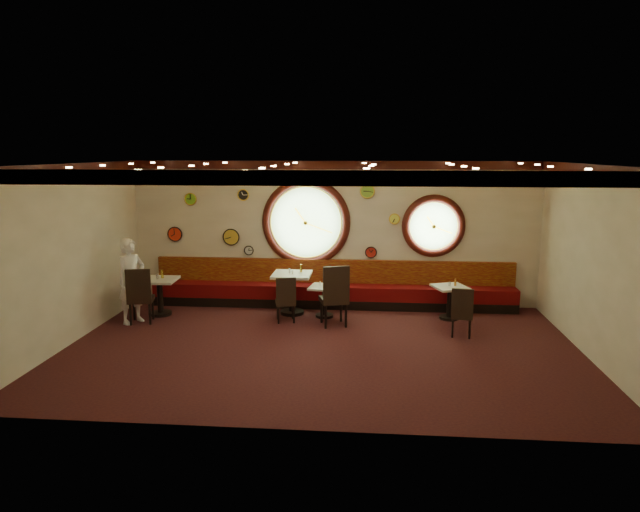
% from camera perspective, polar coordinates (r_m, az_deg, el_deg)
% --- Properties ---
extents(floor, '(9.00, 6.00, 0.00)m').
position_cam_1_polar(floor, '(10.15, 0.14, -9.19)').
color(floor, black).
rests_on(floor, ground).
extents(ceiling, '(9.00, 6.00, 0.02)m').
position_cam_1_polar(ceiling, '(9.56, 0.15, 9.17)').
color(ceiling, gold).
rests_on(ceiling, wall_back).
extents(wall_back, '(9.00, 0.02, 3.20)m').
position_cam_1_polar(wall_back, '(12.68, 1.30, 2.24)').
color(wall_back, beige).
rests_on(wall_back, floor).
extents(wall_front, '(9.00, 0.02, 3.20)m').
position_cam_1_polar(wall_front, '(6.82, -2.02, -4.99)').
color(wall_front, beige).
rests_on(wall_front, floor).
extents(wall_left, '(0.02, 6.00, 3.20)m').
position_cam_1_polar(wall_left, '(11.06, -23.77, 0.12)').
color(wall_left, beige).
rests_on(wall_left, floor).
extents(wall_right, '(0.02, 6.00, 3.20)m').
position_cam_1_polar(wall_right, '(10.37, 25.76, -0.67)').
color(wall_right, beige).
rests_on(wall_right, floor).
extents(molding_back, '(9.00, 0.10, 0.18)m').
position_cam_1_polar(molding_back, '(12.50, 1.32, 9.07)').
color(molding_back, '#360E09').
rests_on(molding_back, wall_back).
extents(molding_front, '(9.00, 0.10, 0.18)m').
position_cam_1_polar(molding_front, '(6.63, -2.05, 7.80)').
color(molding_front, '#360E09').
rests_on(molding_front, wall_back).
extents(molding_left, '(0.10, 6.00, 0.18)m').
position_cam_1_polar(molding_left, '(10.89, -24.13, 7.96)').
color(molding_left, '#360E09').
rests_on(molding_left, wall_back).
extents(molding_right, '(0.10, 6.00, 0.18)m').
position_cam_1_polar(molding_right, '(10.20, 26.17, 7.69)').
color(molding_right, '#360E09').
rests_on(molding_right, wall_back).
extents(banquette_base, '(8.00, 0.55, 0.20)m').
position_cam_1_polar(banquette_base, '(12.71, 1.19, -4.64)').
color(banquette_base, black).
rests_on(banquette_base, floor).
extents(banquette_seat, '(8.00, 0.55, 0.30)m').
position_cam_1_polar(banquette_seat, '(12.65, 1.20, -3.55)').
color(banquette_seat, '#54070A').
rests_on(banquette_seat, banquette_base).
extents(banquette_back, '(8.00, 0.10, 0.55)m').
position_cam_1_polar(banquette_back, '(12.77, 1.27, -1.57)').
color(banquette_back, '#640907').
rests_on(banquette_back, wall_back).
extents(porthole_left_glass, '(1.66, 0.02, 1.66)m').
position_cam_1_polar(porthole_left_glass, '(12.70, -1.40, 3.39)').
color(porthole_left_glass, '#89BC71').
rests_on(porthole_left_glass, wall_back).
extents(porthole_left_frame, '(1.98, 0.18, 1.98)m').
position_cam_1_polar(porthole_left_frame, '(12.68, -1.41, 3.38)').
color(porthole_left_frame, '#360E09').
rests_on(porthole_left_frame, wall_back).
extents(porthole_left_ring, '(1.61, 0.03, 1.61)m').
position_cam_1_polar(porthole_left_ring, '(12.65, -1.42, 3.37)').
color(porthole_left_ring, yellow).
rests_on(porthole_left_ring, wall_back).
extents(porthole_right_glass, '(1.10, 0.02, 1.10)m').
position_cam_1_polar(porthole_right_glass, '(12.70, 11.27, 2.97)').
color(porthole_right_glass, '#89BC71').
rests_on(porthole_right_glass, wall_back).
extents(porthole_right_frame, '(1.38, 0.18, 1.38)m').
position_cam_1_polar(porthole_right_frame, '(12.68, 11.28, 2.96)').
color(porthole_right_frame, '#360E09').
rests_on(porthole_right_frame, wall_back).
extents(porthole_right_ring, '(1.09, 0.03, 1.09)m').
position_cam_1_polar(porthole_right_ring, '(12.65, 11.30, 2.94)').
color(porthole_right_ring, yellow).
rests_on(porthole_right_ring, wall_back).
extents(wall_clock_0, '(0.26, 0.03, 0.26)m').
position_cam_1_polar(wall_clock_0, '(13.16, -12.81, 5.57)').
color(wall_clock_0, '#68B023').
rests_on(wall_clock_0, wall_back).
extents(wall_clock_1, '(0.32, 0.03, 0.32)m').
position_cam_1_polar(wall_clock_1, '(13.37, -14.30, 2.13)').
color(wall_clock_1, red).
rests_on(wall_clock_1, wall_back).
extents(wall_clock_2, '(0.20, 0.03, 0.20)m').
position_cam_1_polar(wall_clock_2, '(12.97, -7.12, 0.56)').
color(wall_clock_2, silver).
rests_on(wall_clock_2, wall_back).
extents(wall_clock_3, '(0.36, 0.03, 0.36)m').
position_cam_1_polar(wall_clock_3, '(13.01, -8.88, 1.89)').
color(wall_clock_3, gold).
rests_on(wall_clock_3, wall_back).
extents(wall_clock_4, '(0.22, 0.03, 0.22)m').
position_cam_1_polar(wall_clock_4, '(12.58, 7.46, 3.70)').
color(wall_clock_4, '#E7EB4E').
rests_on(wall_clock_4, wall_back).
extents(wall_clock_5, '(0.30, 0.03, 0.30)m').
position_cam_1_polar(wall_clock_5, '(12.51, 4.76, 6.48)').
color(wall_clock_5, '#7FB538').
rests_on(wall_clock_5, wall_back).
extents(wall_clock_6, '(0.24, 0.03, 0.24)m').
position_cam_1_polar(wall_clock_6, '(12.68, 5.12, 0.37)').
color(wall_clock_6, red).
rests_on(wall_clock_6, wall_back).
extents(wall_clock_7, '(0.24, 0.03, 0.24)m').
position_cam_1_polar(wall_clock_7, '(12.83, -7.69, 6.07)').
color(wall_clock_7, black).
rests_on(wall_clock_7, wall_back).
extents(table_a, '(0.74, 0.74, 0.78)m').
position_cam_1_polar(table_a, '(12.46, -15.73, -3.50)').
color(table_a, black).
rests_on(table_a, floor).
extents(table_b, '(0.80, 0.80, 0.88)m').
position_cam_1_polar(table_b, '(12.07, -2.82, -3.25)').
color(table_b, black).
rests_on(table_b, floor).
extents(table_c, '(0.68, 0.68, 0.66)m').
position_cam_1_polar(table_c, '(11.87, 0.46, -4.18)').
color(table_c, black).
rests_on(table_c, floor).
extents(table_d, '(0.80, 0.80, 0.69)m').
position_cam_1_polar(table_d, '(12.02, 12.84, -4.14)').
color(table_d, black).
rests_on(table_d, floor).
extents(chair_a, '(0.57, 0.57, 0.70)m').
position_cam_1_polar(chair_a, '(11.89, -17.58, -3.48)').
color(chair_a, black).
rests_on(chair_a, floor).
extents(chair_b, '(0.47, 0.47, 0.59)m').
position_cam_1_polar(chair_b, '(11.47, -3.44, -4.06)').
color(chair_b, black).
rests_on(chair_b, floor).
extents(chair_c, '(0.64, 0.64, 0.76)m').
position_cam_1_polar(chair_c, '(11.14, 1.50, -3.61)').
color(chair_c, black).
rests_on(chair_c, floor).
extents(chair_d, '(0.45, 0.45, 0.58)m').
position_cam_1_polar(chair_d, '(10.89, 14.02, -5.17)').
color(chair_d, black).
rests_on(chair_d, floor).
extents(condiment_a_salt, '(0.03, 0.03, 0.10)m').
position_cam_1_polar(condiment_a_salt, '(12.39, -15.90, -1.98)').
color(condiment_a_salt, silver).
rests_on(condiment_a_salt, table_a).
extents(condiment_b_salt, '(0.03, 0.03, 0.10)m').
position_cam_1_polar(condiment_b_salt, '(12.02, -3.08, -1.49)').
color(condiment_b_salt, silver).
rests_on(condiment_b_salt, table_b).
extents(condiment_c_salt, '(0.03, 0.03, 0.09)m').
position_cam_1_polar(condiment_c_salt, '(11.87, 0.01, -2.75)').
color(condiment_c_salt, silver).
rests_on(condiment_c_salt, table_c).
extents(condiment_d_salt, '(0.03, 0.03, 0.09)m').
position_cam_1_polar(condiment_d_salt, '(11.95, 12.78, -2.73)').
color(condiment_d_salt, silver).
rests_on(condiment_d_salt, table_d).
extents(condiment_a_pepper, '(0.04, 0.04, 0.11)m').
position_cam_1_polar(condiment_a_pepper, '(12.36, -15.98, -1.98)').
color(condiment_a_pepper, silver).
rests_on(condiment_a_pepper, table_a).
extents(condiment_b_pepper, '(0.03, 0.03, 0.09)m').
position_cam_1_polar(condiment_b_pepper, '(11.95, -2.78, -1.58)').
color(condiment_b_pepper, silver).
rests_on(condiment_b_pepper, table_b).
extents(condiment_c_pepper, '(0.03, 0.03, 0.09)m').
position_cam_1_polar(condiment_c_pepper, '(11.81, 0.74, -2.81)').
color(condiment_c_pepper, silver).
rests_on(condiment_c_pepper, table_c).
extents(condiment_d_pepper, '(0.03, 0.03, 0.10)m').
position_cam_1_polar(condiment_d_pepper, '(11.93, 12.88, -2.74)').
color(condiment_d_pepper, silver).
rests_on(condiment_d_pepper, table_d).
extents(condiment_a_bottle, '(0.06, 0.06, 0.18)m').
position_cam_1_polar(condiment_a_bottle, '(12.42, -15.50, -1.74)').
color(condiment_a_bottle, gold).
rests_on(condiment_a_bottle, table_a).
extents(condiment_b_bottle, '(0.05, 0.05, 0.17)m').
position_cam_1_polar(condiment_b_bottle, '(12.09, -1.91, -1.23)').
color(condiment_b_bottle, gold).
rests_on(condiment_b_bottle, table_b).
extents(condiment_c_bottle, '(0.05, 0.05, 0.15)m').
position_cam_1_polar(condiment_c_bottle, '(11.83, 1.02, -2.65)').
color(condiment_c_bottle, gold).
rests_on(condiment_c_bottle, table_c).
extents(condiment_d_bottle, '(0.05, 0.05, 0.15)m').
position_cam_1_polar(condiment_d_bottle, '(11.99, 13.37, -2.56)').
color(condiment_d_bottle, orange).
rests_on(condiment_d_bottle, table_d).
extents(waiter, '(0.67, 0.75, 1.72)m').
position_cam_1_polar(waiter, '(11.98, -18.32, -2.37)').
color(waiter, white).
rests_on(waiter, floor).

